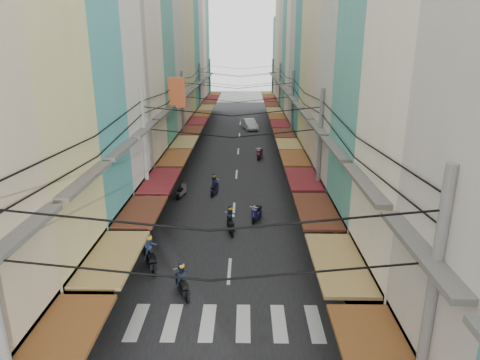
# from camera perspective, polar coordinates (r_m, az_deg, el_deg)

# --- Properties ---
(ground) EXTENTS (160.00, 160.00, 0.00)m
(ground) POSITION_cam_1_polar(r_m,az_deg,el_deg) (22.83, -1.24, -9.58)
(ground) COLOR slate
(ground) RESTS_ON ground
(road) EXTENTS (10.00, 80.00, 0.02)m
(road) POSITION_cam_1_polar(r_m,az_deg,el_deg) (41.61, -0.29, 3.17)
(road) COLOR black
(road) RESTS_ON ground
(sidewalk_left) EXTENTS (3.00, 80.00, 0.06)m
(sidewalk_left) POSITION_cam_1_polar(r_m,az_deg,el_deg) (42.23, -9.15, 3.19)
(sidewalk_left) COLOR slate
(sidewalk_left) RESTS_ON ground
(sidewalk_right) EXTENTS (3.00, 80.00, 0.06)m
(sidewalk_right) POSITION_cam_1_polar(r_m,az_deg,el_deg) (41.99, 8.63, 3.13)
(sidewalk_right) COLOR slate
(sidewalk_right) RESTS_ON ground
(crosswalk) EXTENTS (7.55, 2.40, 0.01)m
(crosswalk) POSITION_cam_1_polar(r_m,az_deg,el_deg) (17.70, -1.95, -18.45)
(crosswalk) COLOR silver
(crosswalk) RESTS_ON ground
(building_row_left) EXTENTS (7.80, 67.67, 23.70)m
(building_row_left) POSITION_cam_1_polar(r_m,az_deg,el_deg) (37.85, -13.00, 16.25)
(building_row_left) COLOR beige
(building_row_left) RESTS_ON ground
(building_row_right) EXTENTS (7.80, 68.98, 22.59)m
(building_row_right) POSITION_cam_1_polar(r_m,az_deg,el_deg) (37.42, 12.28, 15.73)
(building_row_right) COLOR teal
(building_row_right) RESTS_ON ground
(utility_poles) EXTENTS (10.20, 66.13, 8.20)m
(utility_poles) POSITION_cam_1_polar(r_m,az_deg,el_deg) (35.50, -0.46, 11.46)
(utility_poles) COLOR slate
(utility_poles) RESTS_ON ground
(white_car) EXTENTS (4.89, 2.88, 1.62)m
(white_car) POSITION_cam_1_polar(r_m,az_deg,el_deg) (55.15, 1.28, 6.79)
(white_car) COLOR silver
(white_car) RESTS_ON ground
(bicycle) EXTENTS (1.51, 0.57, 1.04)m
(bicycle) POSITION_cam_1_polar(r_m,az_deg,el_deg) (20.93, 16.29, -13.09)
(bicycle) COLOR black
(bicycle) RESTS_ON ground
(moving_scooters) EXTENTS (6.35, 25.00, 1.90)m
(moving_scooters) POSITION_cam_1_polar(r_m,az_deg,el_deg) (26.21, -3.96, -4.64)
(moving_scooters) COLOR black
(moving_scooters) RESTS_ON ground
(parked_scooters) EXTENTS (13.10, 14.62, 1.01)m
(parked_scooters) POSITION_cam_1_polar(r_m,az_deg,el_deg) (19.79, 12.25, -13.03)
(parked_scooters) COLOR black
(parked_scooters) RESTS_ON ground
(pedestrians) EXTENTS (10.93, 26.96, 2.15)m
(pedestrians) POSITION_cam_1_polar(r_m,az_deg,el_deg) (24.65, -9.88, -5.08)
(pedestrians) COLOR #251D27
(pedestrians) RESTS_ON ground
(market_umbrella) EXTENTS (2.43, 2.43, 2.57)m
(market_umbrella) POSITION_cam_1_polar(r_m,az_deg,el_deg) (21.51, 17.42, -5.57)
(market_umbrella) COLOR #B2B2B7
(market_umbrella) RESTS_ON ground
(traffic_sign) EXTENTS (0.10, 0.62, 2.81)m
(traffic_sign) POSITION_cam_1_polar(r_m,az_deg,el_deg) (20.11, 12.66, -7.55)
(traffic_sign) COLOR slate
(traffic_sign) RESTS_ON ground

